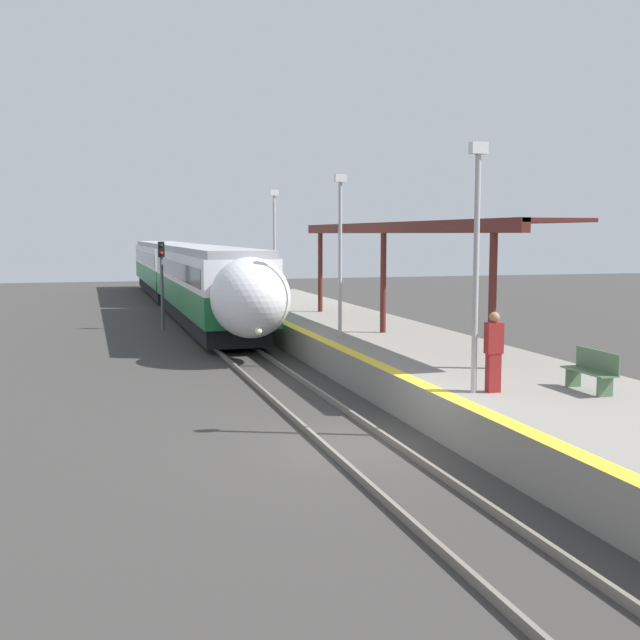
{
  "coord_description": "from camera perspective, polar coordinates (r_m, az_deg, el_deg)",
  "views": [
    {
      "loc": [
        -5.22,
        -15.23,
        4.34
      ],
      "look_at": [
        0.6,
        4.78,
        2.09
      ],
      "focal_mm": 45.0,
      "sensor_mm": 36.0,
      "label": 1
    }
  ],
  "objects": [
    {
      "name": "platform_bench",
      "position": [
        18.06,
        18.8,
        -3.38
      ],
      "size": [
        0.44,
        1.5,
        0.89
      ],
      "color": "#4C6B4C",
      "rests_on": "platform_right"
    },
    {
      "name": "person_waiting",
      "position": [
        17.36,
        12.24,
        -2.14
      ],
      "size": [
        0.36,
        0.23,
        1.72
      ],
      "color": "maroon",
      "rests_on": "platform_right"
    },
    {
      "name": "rail_right",
      "position": [
        16.89,
        4.97,
        -8.48
      ],
      "size": [
        0.08,
        90.0,
        0.15
      ],
      "primitive_type": "cube",
      "color": "slate",
      "rests_on": "ground_plane"
    },
    {
      "name": "railway_signal",
      "position": [
        36.9,
        -11.19,
        3.12
      ],
      "size": [
        0.28,
        0.28,
        3.98
      ],
      "color": "#59595E",
      "rests_on": "ground_plane"
    },
    {
      "name": "station_canopy",
      "position": [
        27.45,
        5.69,
        6.42
      ],
      "size": [
        2.02,
        18.29,
        3.73
      ],
      "color": "#511E19",
      "rests_on": "platform_right"
    },
    {
      "name": "lamppost_near",
      "position": [
        17.05,
        11.06,
        4.85
      ],
      "size": [
        0.36,
        0.2,
        5.23
      ],
      "color": "#9E9EA3",
      "rests_on": "platform_right"
    },
    {
      "name": "ground_plane",
      "position": [
        16.67,
        2.63,
        -8.93
      ],
      "size": [
        120.0,
        120.0,
        0.0
      ],
      "primitive_type": "plane",
      "color": "#383533"
    },
    {
      "name": "lamppost_mid",
      "position": [
        25.73,
        1.44,
        5.37
      ],
      "size": [
        0.36,
        0.2,
        5.23
      ],
      "color": "#9E9EA3",
      "rests_on": "platform_right"
    },
    {
      "name": "train",
      "position": [
        45.94,
        -9.69,
        3.34
      ],
      "size": [
        2.81,
        41.87,
        3.75
      ],
      "color": "black",
      "rests_on": "ground_plane"
    },
    {
      "name": "platform_right",
      "position": [
        18.37,
        15.55,
        -6.16
      ],
      "size": [
        5.18,
        64.0,
        0.99
      ],
      "color": "gray",
      "rests_on": "ground_plane"
    },
    {
      "name": "lamppost_far",
      "position": [
        34.76,
        -3.26,
        5.56
      ],
      "size": [
        0.36,
        0.2,
        5.23
      ],
      "color": "#9E9EA3",
      "rests_on": "platform_right"
    },
    {
      "name": "rail_left",
      "position": [
        16.44,
        0.23,
        -8.87
      ],
      "size": [
        0.08,
        90.0,
        0.15
      ],
      "primitive_type": "cube",
      "color": "slate",
      "rests_on": "ground_plane"
    }
  ]
}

